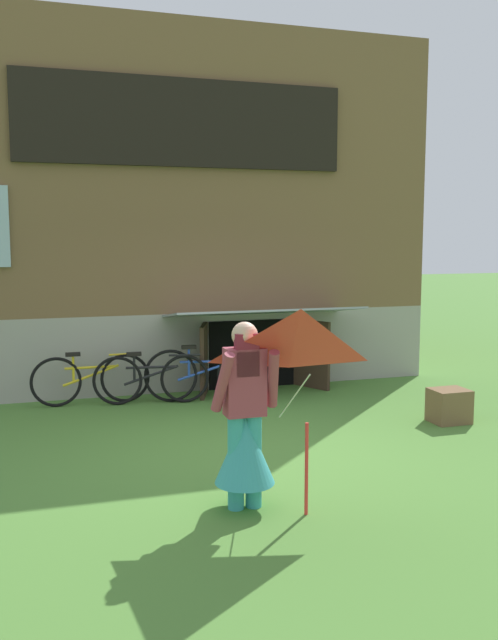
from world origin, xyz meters
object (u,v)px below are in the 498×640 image
Objects in this scene: person at (245,431)px; kite at (301,368)px; bicycle_yellow at (91,379)px; bicycle_black at (151,379)px; bicycle_blue at (207,374)px; wooden_crate at (449,406)px.

kite reaches higher than person.
bicycle_black is at bearing -14.36° from bicycle_yellow.
wooden_crate is at bearing -24.71° from bicycle_blue.
person reaches higher than wooden_crate.
wooden_crate is (3.42, -2.08, -0.15)m from bicycle_black.
bicycle_yellow is (-1.59, 0.30, -0.03)m from bicycle_blue.
kite is at bearing -82.33° from bicycle_blue.
person is 1.01× the size of bicycle_black.
person is at bearing -79.08° from bicycle_black.
bicycle_black is 4.01m from wooden_crate.
bicycle_blue is 1.62m from bicycle_yellow.
person is 0.91m from kite.
wooden_crate is (3.00, 2.46, -1.11)m from kite.
kite is at bearing -75.21° from bicycle_yellow.
wooden_crate is (2.64, -1.99, -0.18)m from bicycle_blue.
bicycle_black is at bearing 148.67° from wooden_crate.
bicycle_blue is (0.63, 3.86, -0.29)m from person.
bicycle_blue is at bearing 85.37° from kite.
person reaches higher than bicycle_yellow.
bicycle_yellow is at bearing -178.52° from bicycle_blue.
kite is at bearing -41.74° from person.
kite is at bearing -140.68° from wooden_crate.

